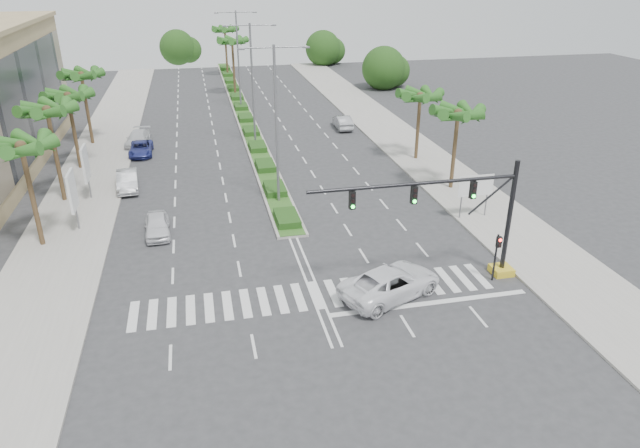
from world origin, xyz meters
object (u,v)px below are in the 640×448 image
at_px(car_parked_b, 127,180).
at_px(car_crossing, 391,283).
at_px(car_right, 343,122).
at_px(car_parked_c, 141,149).
at_px(car_parked_a, 157,225).
at_px(car_parked_d, 138,139).

distance_m(car_parked_b, car_crossing, 26.05).
bearing_deg(car_parked_b, car_right, 28.94).
height_order(car_parked_b, car_parked_c, car_parked_b).
xyz_separation_m(car_parked_b, car_parked_c, (0.48, 9.46, -0.12)).
bearing_deg(car_right, car_parked_a, 53.24).
relative_size(car_parked_c, car_crossing, 0.75).
xyz_separation_m(car_parked_b, car_crossing, (15.88, -20.64, 0.09)).
relative_size(car_parked_b, car_parked_c, 1.01).
height_order(car_parked_c, car_right, car_right).
bearing_deg(car_parked_a, car_parked_d, 94.00).
bearing_deg(car_parked_c, car_right, 13.61).
distance_m(car_crossing, car_right, 35.89).
xyz_separation_m(car_parked_a, car_parked_c, (-2.25, 18.97, -0.06)).
xyz_separation_m(car_parked_a, car_right, (19.49, 24.20, 0.06)).
distance_m(car_parked_a, car_crossing, 17.22).
distance_m(car_parked_a, car_parked_d, 22.45).
xyz_separation_m(car_parked_c, car_parked_d, (-0.48, 3.31, 0.09)).
distance_m(car_parked_d, car_crossing, 36.99).
bearing_deg(car_crossing, car_parked_d, 1.88).
bearing_deg(car_right, car_parked_d, 7.02).
relative_size(car_parked_b, car_crossing, 0.76).
bearing_deg(car_crossing, car_parked_b, 14.03).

